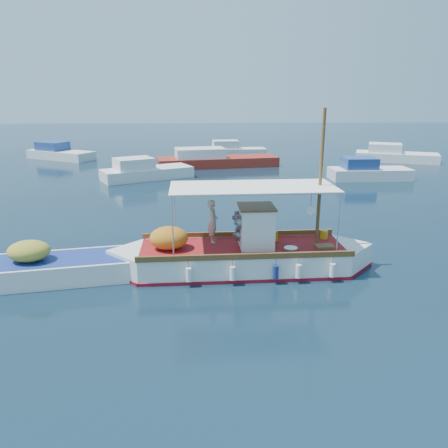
{
  "coord_description": "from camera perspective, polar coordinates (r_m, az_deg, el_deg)",
  "views": [
    {
      "loc": [
        -1.81,
        -14.67,
        6.05
      ],
      "look_at": [
        -1.17,
        0.0,
        1.64
      ],
      "focal_mm": 35.0,
      "sensor_mm": 36.0,
      "label": 1
    }
  ],
  "objects": [
    {
      "name": "bg_boat_far_n",
      "position": [
        43.9,
        1.14,
        9.44
      ],
      "size": [
        6.31,
        2.6,
        1.8
      ],
      "rotation": [
        0.0,
        0.0,
        0.1
      ],
      "color": "silver",
      "rests_on": "ground"
    },
    {
      "name": "bg_boat_n",
      "position": [
        37.84,
        -1.31,
        8.26
      ],
      "size": [
        10.54,
        4.47,
        1.8
      ],
      "rotation": [
        0.0,
        0.0,
        0.17
      ],
      "color": "maroon",
      "rests_on": "ground"
    },
    {
      "name": "bg_boat_e",
      "position": [
        43.7,
        21.3,
        8.28
      ],
      "size": [
        7.61,
        5.05,
        1.8
      ],
      "rotation": [
        0.0,
        0.0,
        -0.38
      ],
      "color": "silver",
      "rests_on": "ground"
    },
    {
      "name": "dinghy",
      "position": [
        15.85,
        -21.09,
        -5.59
      ],
      "size": [
        6.57,
        2.7,
        1.63
      ],
      "rotation": [
        0.0,
        0.0,
        0.18
      ],
      "color": "white",
      "rests_on": "ground"
    },
    {
      "name": "fishing_caique",
      "position": [
        15.53,
        2.18,
        -4.2
      ],
      "size": [
        9.49,
        2.86,
        5.79
      ],
      "rotation": [
        0.0,
        0.0,
        0.04
      ],
      "color": "white",
      "rests_on": "ground"
    },
    {
      "name": "bg_boat_nw",
      "position": [
        32.68,
        -10.35,
        6.65
      ],
      "size": [
        6.87,
        5.07,
        1.8
      ],
      "rotation": [
        0.0,
        0.0,
        0.47
      ],
      "color": "silver",
      "rests_on": "ground"
    },
    {
      "name": "bg_boat_ne",
      "position": [
        33.75,
        18.23,
        6.4
      ],
      "size": [
        5.81,
        2.32,
        1.8
      ],
      "rotation": [
        0.0,
        0.0,
        0.02
      ],
      "color": "silver",
      "rests_on": "ground"
    },
    {
      "name": "bg_boat_far_w",
      "position": [
        45.13,
        -20.73,
        8.58
      ],
      "size": [
        7.05,
        5.41,
        1.8
      ],
      "rotation": [
        0.0,
        0.0,
        -0.53
      ],
      "color": "silver",
      "rests_on": "ground"
    },
    {
      "name": "ground",
      "position": [
        15.98,
        4.22,
        -5.59
      ],
      "size": [
        160.0,
        160.0,
        0.0
      ],
      "primitive_type": "plane",
      "color": "black",
      "rests_on": "ground"
    }
  ]
}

